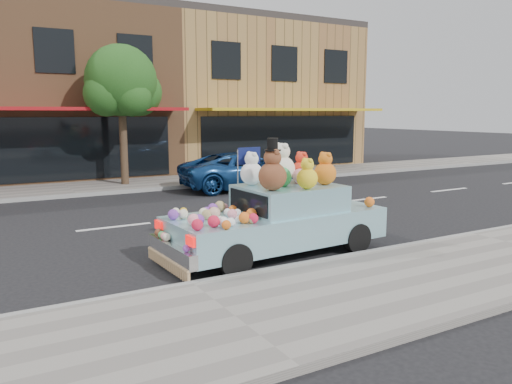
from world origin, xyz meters
TOP-DOWN VIEW (x-y plane):
  - ground at (0.00, 0.00)m, footprint 120.00×120.00m
  - near_sidewalk at (0.00, -6.50)m, footprint 60.00×3.00m
  - far_sidewalk at (0.00, 6.50)m, footprint 60.00×3.00m
  - near_kerb at (0.00, -5.00)m, footprint 60.00×0.12m
  - far_kerb at (0.00, 5.00)m, footprint 60.00×0.12m
  - storefront_mid at (0.00, 11.97)m, footprint 10.00×9.80m
  - storefront_right at (10.00, 11.97)m, footprint 10.00×9.80m
  - street_tree at (2.03, 6.55)m, footprint 3.00×2.70m
  - car_blue at (5.76, 3.88)m, footprint 4.97×2.57m
  - art_car at (2.25, -3.94)m, footprint 4.57×1.99m

SIDE VIEW (x-z plane):
  - ground at x=0.00m, z-range 0.00..0.00m
  - near_sidewalk at x=0.00m, z-range 0.00..0.12m
  - far_sidewalk at x=0.00m, z-range 0.00..0.12m
  - near_kerb at x=0.00m, z-range 0.00..0.13m
  - far_kerb at x=0.00m, z-range 0.00..0.13m
  - car_blue at x=5.76m, z-range 0.00..1.34m
  - art_car at x=2.25m, z-range -0.36..1.95m
  - storefront_mid at x=0.00m, z-range -0.01..7.29m
  - storefront_right at x=10.00m, z-range -0.01..7.29m
  - street_tree at x=2.03m, z-range 1.08..6.30m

